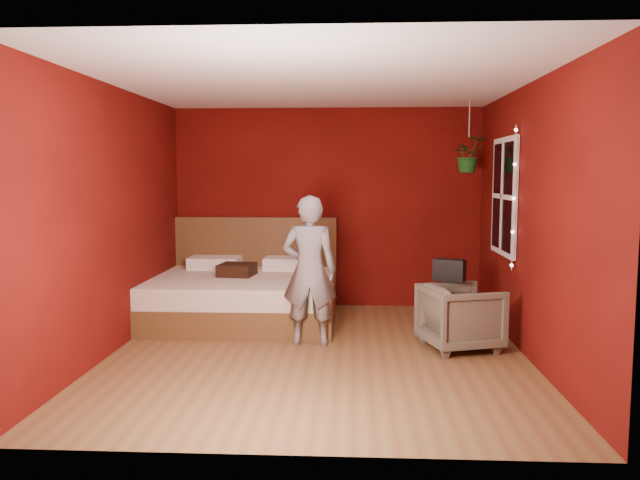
# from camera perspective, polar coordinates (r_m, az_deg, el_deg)

# --- Properties ---
(floor) EXTENTS (4.50, 4.50, 0.00)m
(floor) POSITION_cam_1_polar(r_m,az_deg,el_deg) (6.20, -0.21, -10.26)
(floor) COLOR brown
(floor) RESTS_ON ground
(room_walls) EXTENTS (4.04, 4.54, 2.62)m
(room_walls) POSITION_cam_1_polar(r_m,az_deg,el_deg) (5.95, -0.21, 5.45)
(room_walls) COLOR #660E0A
(room_walls) RESTS_ON ground
(window) EXTENTS (0.05, 0.97, 1.27)m
(window) POSITION_cam_1_polar(r_m,az_deg,el_deg) (7.04, 16.45, 3.83)
(window) COLOR white
(window) RESTS_ON room_walls
(fairy_lights) EXTENTS (0.04, 0.04, 1.45)m
(fairy_lights) POSITION_cam_1_polar(r_m,az_deg,el_deg) (6.52, 17.30, 3.66)
(fairy_lights) COLOR silver
(fairy_lights) RESTS_ON room_walls
(bed) EXTENTS (2.14, 1.82, 1.18)m
(bed) POSITION_cam_1_polar(r_m,az_deg,el_deg) (7.58, -6.82, -4.91)
(bed) COLOR brown
(bed) RESTS_ON ground
(person) EXTENTS (0.57, 0.38, 1.53)m
(person) POSITION_cam_1_polar(r_m,az_deg,el_deg) (6.34, -0.98, -2.80)
(person) COLOR gray
(person) RESTS_ON ground
(armchair) EXTENTS (0.88, 0.86, 0.64)m
(armchair) POSITION_cam_1_polar(r_m,az_deg,el_deg) (6.41, 12.72, -6.89)
(armchair) COLOR #6A6753
(armchair) RESTS_ON ground
(handbag) EXTENTS (0.35, 0.27, 0.22)m
(handbag) POSITION_cam_1_polar(r_m,az_deg,el_deg) (6.58, 11.74, -2.69)
(handbag) COLOR black
(handbag) RESTS_ON armchair
(throw_pillow) EXTENTS (0.45, 0.45, 0.14)m
(throw_pillow) POSITION_cam_1_polar(r_m,az_deg,el_deg) (7.51, -7.60, -2.70)
(throw_pillow) COLOR #321A10
(throw_pillow) RESTS_ON bed
(hanging_plant) EXTENTS (0.45, 0.42, 0.84)m
(hanging_plant) POSITION_cam_1_polar(r_m,az_deg,el_deg) (7.66, 13.42, 7.58)
(hanging_plant) COLOR silver
(hanging_plant) RESTS_ON room_walls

